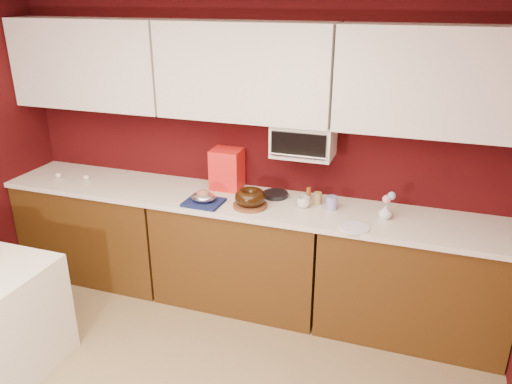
{
  "coord_description": "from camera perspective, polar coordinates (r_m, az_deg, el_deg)",
  "views": [
    {
      "loc": [
        1.27,
        -1.38,
        2.39
      ],
      "look_at": [
        0.17,
        1.84,
        1.02
      ],
      "focal_mm": 35.0,
      "sensor_mm": 36.0,
      "label": 1
    }
  ],
  "objects": [
    {
      "name": "upper_cabinet_left",
      "position": [
        4.37,
        -18.42,
        13.74
      ],
      "size": [
        1.31,
        0.33,
        0.7
      ],
      "primitive_type": "cube",
      "color": "white",
      "rests_on": "wall_back"
    },
    {
      "name": "amber_bottle",
      "position": [
        3.85,
        6.03,
        -0.18
      ],
      "size": [
        0.04,
        0.04,
        0.1
      ],
      "primitive_type": "cylinder",
      "rotation": [
        0.0,
        0.0,
        -0.3
      ],
      "color": "#994E1B",
      "rests_on": "countertop"
    },
    {
      "name": "cake_base",
      "position": [
        3.71,
        -0.67,
        -1.54
      ],
      "size": [
        0.29,
        0.29,
        0.02
      ],
      "primitive_type": "cylinder",
      "rotation": [
        0.0,
        0.0,
        0.13
      ],
      "color": "brown",
      "rests_on": "countertop"
    },
    {
      "name": "blue_jar",
      "position": [
        3.7,
        8.66,
        -1.24
      ],
      "size": [
        0.09,
        0.09,
        0.1
      ],
      "primitive_type": "cylinder",
      "rotation": [
        0.0,
        0.0,
        0.1
      ],
      "color": "#1B1C98",
      "rests_on": "countertop"
    },
    {
      "name": "egg_right",
      "position": [
        4.49,
        -18.83,
        1.59
      ],
      "size": [
        0.06,
        0.05,
        0.04
      ],
      "primitive_type": "ellipsoid",
      "rotation": [
        0.0,
        0.0,
        0.07
      ],
      "color": "silver",
      "rests_on": "countertop"
    },
    {
      "name": "toaster_oven_door",
      "position": [
        3.57,
        4.86,
        5.34
      ],
      "size": [
        0.4,
        0.02,
        0.18
      ],
      "primitive_type": "cube",
      "color": "black",
      "rests_on": "toaster_oven"
    },
    {
      "name": "paper_cup",
      "position": [
        3.78,
        7.06,
        -0.7
      ],
      "size": [
        0.06,
        0.06,
        0.09
      ],
      "primitive_type": "cylinder",
      "rotation": [
        0.0,
        0.0,
        0.04
      ],
      "color": "olive",
      "rests_on": "countertop"
    },
    {
      "name": "upper_cabinet_right",
      "position": [
        3.51,
        20.13,
        11.78
      ],
      "size": [
        1.31,
        0.33,
        0.7
      ],
      "primitive_type": "cube",
      "color": "white",
      "rests_on": "wall_back"
    },
    {
      "name": "roasted_ham",
      "position": [
        3.76,
        -6.05,
        -0.21
      ],
      "size": [
        0.12,
        0.1,
        0.07
      ],
      "primitive_type": "ellipsoid",
      "rotation": [
        0.0,
        0.0,
        0.15
      ],
      "color": "#AA5E4D",
      "rests_on": "foil_ham_nest"
    },
    {
      "name": "bundt_cake",
      "position": [
        3.69,
        -0.68,
        -0.57
      ],
      "size": [
        0.27,
        0.27,
        0.09
      ],
      "primitive_type": "torus",
      "rotation": [
        0.0,
        0.0,
        0.18
      ],
      "color": "black",
      "rests_on": "cake_base"
    },
    {
      "name": "egg_left",
      "position": [
        4.61,
        -21.67,
        1.78
      ],
      "size": [
        0.07,
        0.06,
        0.05
      ],
      "primitive_type": "ellipsoid",
      "rotation": [
        0.0,
        0.0,
        0.16
      ],
      "color": "silver",
      "rests_on": "countertop"
    },
    {
      "name": "base_cabinet_right",
      "position": [
        3.86,
        17.38,
        -9.74
      ],
      "size": [
        1.31,
        0.58,
        0.86
      ],
      "primitive_type": "cube",
      "color": "#492C0E",
      "rests_on": "floor"
    },
    {
      "name": "foil_ham_nest",
      "position": [
        3.77,
        -6.03,
        -0.57
      ],
      "size": [
        0.23,
        0.21,
        0.07
      ],
      "primitive_type": "ellipsoid",
      "rotation": [
        0.0,
        0.0,
        0.34
      ],
      "color": "white",
      "rests_on": "navy_towel"
    },
    {
      "name": "flower_pink",
      "position": [
        3.59,
        14.71,
        -0.81
      ],
      "size": [
        0.06,
        0.06,
        0.06
      ],
      "primitive_type": "sphere",
      "color": "pink",
      "rests_on": "flower_vase"
    },
    {
      "name": "countertop",
      "position": [
        3.86,
        -1.87,
        -1.1
      ],
      "size": [
        4.0,
        0.62,
        0.04
      ],
      "primitive_type": "cube",
      "color": "silver",
      "rests_on": "base_cabinet_center"
    },
    {
      "name": "china_plate",
      "position": [
        3.45,
        11.21,
        -4.03
      ],
      "size": [
        0.24,
        0.24,
        0.01
      ],
      "primitive_type": "cylinder",
      "rotation": [
        0.0,
        0.0,
        -0.26
      ],
      "color": "white",
      "rests_on": "countertop"
    },
    {
      "name": "navy_towel",
      "position": [
        3.79,
        -6.0,
        -1.18
      ],
      "size": [
        0.29,
        0.24,
        0.02
      ],
      "primitive_type": "cube",
      "rotation": [
        0.0,
        0.0,
        -0.03
      ],
      "color": "#131C4A",
      "rests_on": "countertop"
    },
    {
      "name": "toaster_oven_handle",
      "position": [
        3.58,
        4.76,
        4.12
      ],
      "size": [
        0.42,
        0.02,
        0.02
      ],
      "primitive_type": "cylinder",
      "rotation": [
        0.0,
        1.57,
        0.0
      ],
      "color": "silver",
      "rests_on": "toaster_oven"
    },
    {
      "name": "flower_blue",
      "position": [
        3.6,
        15.24,
        -0.43
      ],
      "size": [
        0.06,
        0.06,
        0.06
      ],
      "primitive_type": "sphere",
      "color": "#81AFCE",
      "rests_on": "flower_vase"
    },
    {
      "name": "base_cabinet_left",
      "position": [
        4.65,
        -17.41,
        -4.09
      ],
      "size": [
        1.31,
        0.58,
        0.86
      ],
      "primitive_type": "cube",
      "color": "#492C0E",
      "rests_on": "floor"
    },
    {
      "name": "wall_back",
      "position": [
        4.01,
        -0.37,
        5.41
      ],
      "size": [
        4.0,
        0.02,
        2.5
      ],
      "primitive_type": "cube",
      "color": "#3A0709",
      "rests_on": "floor"
    },
    {
      "name": "upper_cabinet_center",
      "position": [
        3.73,
        -1.25,
        13.59
      ],
      "size": [
        1.31,
        0.33,
        0.7
      ],
      "primitive_type": "cube",
      "color": "white",
      "rests_on": "wall_back"
    },
    {
      "name": "flower_vase",
      "position": [
        3.62,
        14.57,
        -2.12
      ],
      "size": [
        0.09,
        0.09,
        0.12
      ],
      "primitive_type": "imported",
      "rotation": [
        0.0,
        0.0,
        0.23
      ],
      "color": "silver",
      "rests_on": "countertop"
    },
    {
      "name": "toaster_oven",
      "position": [
        3.72,
        5.47,
        6.0
      ],
      "size": [
        0.45,
        0.3,
        0.25
      ],
      "primitive_type": "cube",
      "color": "white",
      "rests_on": "upper_cabinet_center"
    },
    {
      "name": "dark_pan",
      "position": [
        3.9,
        2.24,
        -0.29
      ],
      "size": [
        0.23,
        0.23,
        0.03
      ],
      "primitive_type": "cylinder",
      "rotation": [
        0.0,
        0.0,
        0.19
      ],
      "color": "black",
      "rests_on": "countertop"
    },
    {
      "name": "base_cabinet_center",
      "position": [
        4.06,
        -1.79,
        -6.96
      ],
      "size": [
        1.31,
        0.58,
        0.86
      ],
      "primitive_type": "cube",
      "color": "#492C0E",
      "rests_on": "floor"
    },
    {
      "name": "pandoro_box",
      "position": [
        4.03,
        -3.33,
        2.66
      ],
      "size": [
        0.24,
        0.22,
        0.33
      ],
      "primitive_type": "cube",
      "rotation": [
        0.0,
        0.0,
        0.03
      ],
      "color": "red",
      "rests_on": "countertop"
    },
    {
      "name": "coffee_mug",
      "position": [
        3.71,
        5.45,
        -1.06
      ],
      "size": [
        0.12,
        0.12,
        0.1
      ],
      "primitive_type": "imported",
      "rotation": [
        0.0,
        0.0,
        0.61
      ],
      "color": "silver",
      "rests_on": "countertop"
    }
  ]
}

